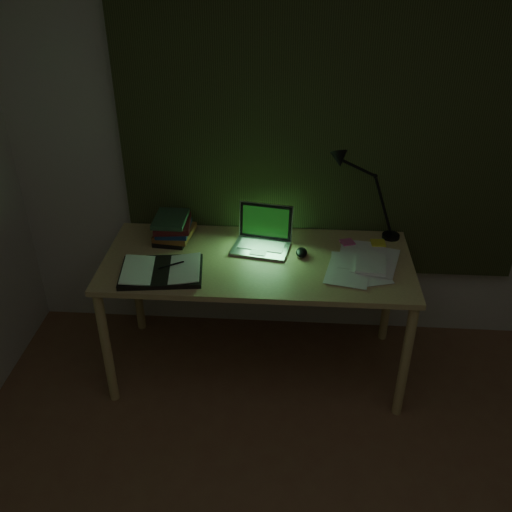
{
  "coord_description": "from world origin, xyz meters",
  "views": [
    {
      "loc": [
        -0.18,
        -0.93,
        2.27
      ],
      "look_at": [
        -0.34,
        1.45,
        0.82
      ],
      "focal_mm": 40.0,
      "sensor_mm": 36.0,
      "label": 1
    }
  ],
  "objects": [
    {
      "name": "desk_lamp",
      "position": [
        0.38,
        1.85,
        0.98
      ],
      "size": [
        0.4,
        0.34,
        0.52
      ],
      "primitive_type": null,
      "rotation": [
        0.0,
        0.0,
        -0.24
      ],
      "color": "black",
      "rests_on": "desk"
    },
    {
      "name": "laptop",
      "position": [
        -0.33,
        1.67,
        0.83
      ],
      "size": [
        0.35,
        0.38,
        0.21
      ],
      "primitive_type": null,
      "rotation": [
        0.0,
        0.0,
        -0.18
      ],
      "color": "#B2B3B7",
      "rests_on": "desk"
    },
    {
      "name": "loose_papers",
      "position": [
        0.19,
        1.58,
        0.74
      ],
      "size": [
        0.39,
        0.41,
        0.02
      ],
      "primitive_type": null,
      "rotation": [
        0.0,
        0.0,
        -0.14
      ],
      "color": "white",
      "rests_on": "desk"
    },
    {
      "name": "open_textbook",
      "position": [
        -0.81,
        1.4,
        0.74
      ],
      "size": [
        0.43,
        0.33,
        0.03
      ],
      "primitive_type": null,
      "rotation": [
        0.0,
        0.0,
        0.12
      ],
      "color": "white",
      "rests_on": "desk"
    },
    {
      "name": "sticky_yellow",
      "position": [
        0.3,
        1.77,
        0.73
      ],
      "size": [
        0.08,
        0.08,
        0.02
      ],
      "primitive_type": "cube",
      "rotation": [
        0.0,
        0.0,
        0.04
      ],
      "color": "yellow",
      "rests_on": "desk"
    },
    {
      "name": "mouse",
      "position": [
        -0.11,
        1.63,
        0.74
      ],
      "size": [
        0.06,
        0.09,
        0.03
      ],
      "primitive_type": "ellipsoid",
      "rotation": [
        0.0,
        0.0,
        -0.01
      ],
      "color": "black",
      "rests_on": "desk"
    },
    {
      "name": "sticky_pink",
      "position": [
        0.13,
        1.76,
        0.73
      ],
      "size": [
        0.09,
        0.09,
        0.01
      ],
      "primitive_type": "cube",
      "rotation": [
        0.0,
        0.0,
        0.34
      ],
      "color": "#DC5592",
      "rests_on": "desk"
    },
    {
      "name": "curtain",
      "position": [
        0.0,
        1.96,
        1.45
      ],
      "size": [
        2.2,
        0.06,
        2.0
      ],
      "primitive_type": "cube",
      "color": "#282F17",
      "rests_on": "wall_back"
    },
    {
      "name": "book_stack",
      "position": [
        -0.81,
        1.75,
        0.8
      ],
      "size": [
        0.2,
        0.23,
        0.15
      ],
      "primitive_type": null,
      "rotation": [
        0.0,
        0.0,
        -0.05
      ],
      "color": "white",
      "rests_on": "desk"
    },
    {
      "name": "desk",
      "position": [
        -0.34,
        1.57,
        0.36
      ],
      "size": [
        1.59,
        0.7,
        0.73
      ],
      "primitive_type": null,
      "color": "tan",
      "rests_on": "floor"
    },
    {
      "name": "wall_back",
      "position": [
        0.0,
        2.0,
        1.25
      ],
      "size": [
        3.5,
        0.0,
        2.5
      ],
      "primitive_type": "cube",
      "color": "beige",
      "rests_on": "ground"
    }
  ]
}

